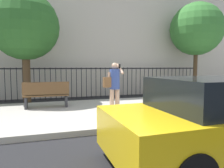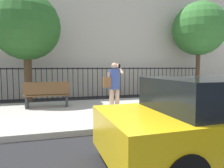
# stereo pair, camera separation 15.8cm
# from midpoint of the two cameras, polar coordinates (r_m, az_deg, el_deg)

# --- Properties ---
(ground_plane) EXTENTS (60.00, 60.00, 0.00)m
(ground_plane) POSITION_cam_midpoint_polar(r_m,az_deg,el_deg) (5.60, 9.80, -12.34)
(ground_plane) COLOR black
(sidewalk) EXTENTS (28.00, 4.40, 0.15)m
(sidewalk) POSITION_cam_midpoint_polar(r_m,az_deg,el_deg) (7.54, 2.17, -7.20)
(sidewalk) COLOR #B2ADA3
(sidewalk) RESTS_ON ground
(building_facade) EXTENTS (28.00, 4.00, 9.41)m
(building_facade) POSITION_cam_midpoint_polar(r_m,az_deg,el_deg) (13.83, -6.84, 17.54)
(building_facade) COLOR beige
(building_facade) RESTS_ON ground
(iron_fence) EXTENTS (12.03, 0.04, 1.60)m
(iron_fence) POSITION_cam_midpoint_polar(r_m,az_deg,el_deg) (10.95, -4.22, 1.53)
(iron_fence) COLOR black
(iron_fence) RESTS_ON ground
(taxi_yellow) EXTENTS (4.24, 1.93, 1.45)m
(taxi_yellow) POSITION_cam_midpoint_polar(r_m,az_deg,el_deg) (4.14, 27.13, -8.85)
(taxi_yellow) COLOR yellow
(taxi_yellow) RESTS_ON ground
(pedestrian_on_phone) EXTENTS (0.67, 0.48, 1.63)m
(pedestrian_on_phone) POSITION_cam_midpoint_polar(r_m,az_deg,el_deg) (6.96, -0.13, 0.26)
(pedestrian_on_phone) COLOR tan
(pedestrian_on_phone) RESTS_ON sidewalk
(street_bench) EXTENTS (1.60, 0.45, 0.95)m
(street_bench) POSITION_cam_midpoint_polar(r_m,az_deg,el_deg) (7.86, -18.20, -2.69)
(street_bench) COLOR brown
(street_bench) RESTS_ON sidewalk
(street_tree_near) EXTENTS (2.79, 2.79, 4.71)m
(street_tree_near) POSITION_cam_midpoint_polar(r_m,az_deg,el_deg) (9.57, -23.35, 14.33)
(street_tree_near) COLOR #4C3823
(street_tree_near) RESTS_ON ground
(street_tree_mid) EXTENTS (2.93, 2.93, 5.21)m
(street_tree_mid) POSITION_cam_midpoint_polar(r_m,az_deg,el_deg) (12.89, 21.94, 13.81)
(street_tree_mid) COLOR #4C3823
(street_tree_mid) RESTS_ON ground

